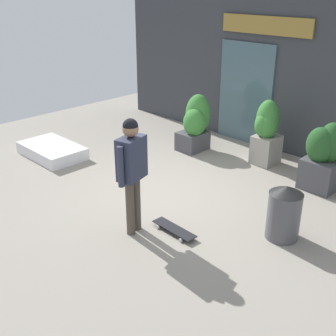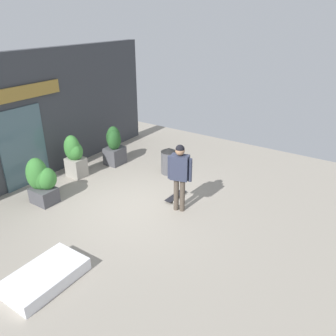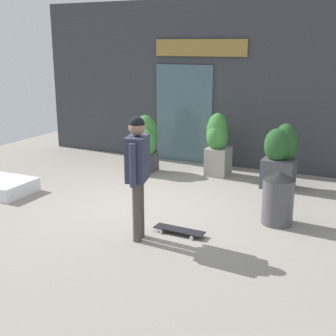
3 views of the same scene
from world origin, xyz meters
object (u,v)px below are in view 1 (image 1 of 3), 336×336
(skateboarder, at_px, (132,164))
(planter_box_left, at_px, (267,130))
(trash_bin, at_px, (284,212))
(skateboard, at_px, (174,229))
(planter_box_right, at_px, (196,122))
(planter_box_mid, at_px, (325,154))

(skateboarder, relative_size, planter_box_left, 1.34)
(trash_bin, bearing_deg, planter_box_left, 128.46)
(skateboard, relative_size, planter_box_right, 0.64)
(planter_box_left, bearing_deg, planter_box_mid, -12.82)
(skateboarder, xyz_separation_m, trash_bin, (1.68, 1.44, -0.68))
(skateboarder, distance_m, trash_bin, 2.31)
(planter_box_left, relative_size, planter_box_right, 1.08)
(skateboarder, height_order, planter_box_mid, skateboarder)
(skateboarder, distance_m, planter_box_mid, 3.63)
(skateboard, height_order, planter_box_left, planter_box_left)
(skateboarder, bearing_deg, skateboard, 25.52)
(skateboard, distance_m, planter_box_left, 3.40)
(planter_box_mid, bearing_deg, planter_box_right, -177.57)
(planter_box_mid, height_order, trash_bin, planter_box_mid)
(planter_box_mid, bearing_deg, planter_box_left, 167.18)
(skateboarder, bearing_deg, planter_box_left, 76.69)
(skateboarder, bearing_deg, planter_box_right, 101.93)
(planter_box_right, relative_size, planter_box_mid, 0.98)
(planter_box_left, distance_m, planter_box_mid, 1.45)
(skateboard, bearing_deg, planter_box_left, 101.95)
(skateboarder, distance_m, skateboard, 1.21)
(planter_box_right, bearing_deg, skateboard, -53.48)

